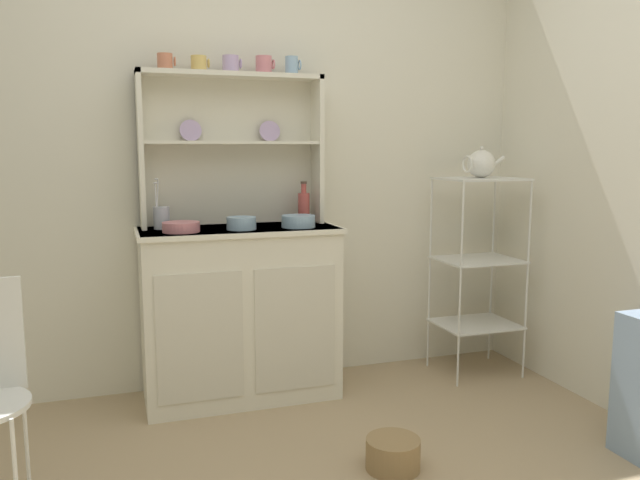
{
  "coord_description": "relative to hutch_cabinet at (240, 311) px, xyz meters",
  "views": [
    {
      "loc": [
        -0.69,
        -1.74,
        1.28
      ],
      "look_at": [
        0.27,
        1.12,
        0.84
      ],
      "focal_mm": 35.21,
      "sensor_mm": 36.0,
      "label": 1
    }
  ],
  "objects": [
    {
      "name": "cup_rose_3",
      "position": [
        0.17,
        0.12,
        1.25
      ],
      "size": [
        0.1,
        0.08,
        0.09
      ],
      "color": "#D17A84",
      "rests_on": "hutch_shelf_unit"
    },
    {
      "name": "bowl_mixing_large",
      "position": [
        -0.29,
        -0.07,
        0.46
      ],
      "size": [
        0.18,
        0.18,
        0.05
      ],
      "primitive_type": "cylinder",
      "color": "#D17A84",
      "rests_on": "hutch_cabinet"
    },
    {
      "name": "porcelain_teapot",
      "position": [
        1.35,
        -0.07,
        0.74
      ],
      "size": [
        0.24,
        0.15,
        0.18
      ],
      "color": "white",
      "rests_on": "bakers_rack"
    },
    {
      "name": "hutch_shelf_unit",
      "position": [
        0.0,
        0.16,
        0.88
      ],
      "size": [
        0.94,
        0.18,
        0.77
      ],
      "color": "silver",
      "rests_on": "hutch_cabinet"
    },
    {
      "name": "cup_lilac_2",
      "position": [
        0.0,
        0.12,
        1.25
      ],
      "size": [
        0.1,
        0.08,
        0.08
      ],
      "color": "#B79ECC",
      "rests_on": "hutch_shelf_unit"
    },
    {
      "name": "cup_sky_4",
      "position": [
        0.32,
        0.12,
        1.25
      ],
      "size": [
        0.08,
        0.07,
        0.09
      ],
      "color": "#8EB2D1",
      "rests_on": "hutch_shelf_unit"
    },
    {
      "name": "bowl_cream_small",
      "position": [
        0.29,
        -0.07,
        0.46
      ],
      "size": [
        0.17,
        0.17,
        0.06
      ],
      "primitive_type": "cylinder",
      "color": "#8EB2D1",
      "rests_on": "hutch_cabinet"
    },
    {
      "name": "wall_back",
      "position": [
        0.08,
        0.26,
        0.79
      ],
      "size": [
        3.84,
        0.05,
        2.5
      ],
      "primitive_type": "cube",
      "color": "silver",
      "rests_on": "ground"
    },
    {
      "name": "floor_basket",
      "position": [
        0.43,
        -0.94,
        -0.39
      ],
      "size": [
        0.22,
        0.22,
        0.13
      ],
      "primitive_type": "cylinder",
      "color": "#93754C",
      "rests_on": "ground"
    },
    {
      "name": "jam_bottle",
      "position": [
        0.37,
        0.09,
        0.52
      ],
      "size": [
        0.06,
        0.06,
        0.22
      ],
      "color": "#B74C47",
      "rests_on": "hutch_cabinet"
    },
    {
      "name": "cup_gold_1",
      "position": [
        -0.16,
        0.12,
        1.25
      ],
      "size": [
        0.09,
        0.08,
        0.08
      ],
      "color": "#DBB760",
      "rests_on": "hutch_shelf_unit"
    },
    {
      "name": "utensil_jar",
      "position": [
        -0.37,
        0.08,
        0.49
      ],
      "size": [
        0.08,
        0.08,
        0.25
      ],
      "color": "#B2B7C6",
      "rests_on": "hutch_cabinet"
    },
    {
      "name": "cup_terracotta_0",
      "position": [
        -0.32,
        0.12,
        1.25
      ],
      "size": [
        0.09,
        0.07,
        0.08
      ],
      "color": "#C67556",
      "rests_on": "hutch_shelf_unit"
    },
    {
      "name": "hutch_cabinet",
      "position": [
        0.0,
        0.0,
        0.0
      ],
      "size": [
        1.0,
        0.45,
        0.89
      ],
      "color": "silver",
      "rests_on": "ground"
    },
    {
      "name": "bowl_floral_medium",
      "position": [
        0.0,
        -0.07,
        0.46
      ],
      "size": [
        0.14,
        0.14,
        0.06
      ],
      "primitive_type": "cylinder",
      "color": "#8EB2D1",
      "rests_on": "hutch_cabinet"
    },
    {
      "name": "bakers_rack",
      "position": [
        1.35,
        -0.07,
        0.24
      ],
      "size": [
        0.44,
        0.36,
        1.12
      ],
      "color": "silver",
      "rests_on": "ground"
    }
  ]
}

